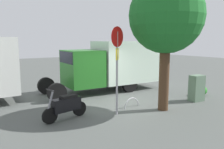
% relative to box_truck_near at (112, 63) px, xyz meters
% --- Properties ---
extents(ground_plane, '(60.00, 60.00, 0.00)m').
position_rel_box_truck_near_xyz_m(ground_plane, '(1.26, 2.76, -1.57)').
color(ground_plane, '#4E524F').
extents(box_truck_near, '(6.86, 2.39, 2.82)m').
position_rel_box_truck_near_xyz_m(box_truck_near, '(0.00, 0.00, 0.00)').
color(box_truck_near, black).
rests_on(box_truck_near, ground).
extents(motorcycle, '(1.79, 0.66, 1.20)m').
position_rel_box_truck_near_xyz_m(motorcycle, '(4.09, 3.30, -1.05)').
color(motorcycle, black).
rests_on(motorcycle, ground).
extents(stop_sign, '(0.71, 0.33, 3.37)m').
position_rel_box_truck_near_xyz_m(stop_sign, '(2.22, 3.84, 0.68)').
color(stop_sign, '#9E9EA3').
rests_on(stop_sign, ground).
extents(street_tree, '(2.96, 2.96, 5.30)m').
position_rel_box_truck_near_xyz_m(street_tree, '(0.27, 4.37, 2.20)').
color(street_tree, '#47301E').
rests_on(street_tree, ground).
extents(utility_cabinet, '(0.68, 0.50, 1.24)m').
position_rel_box_truck_near_xyz_m(utility_cabinet, '(-2.09, 4.20, -0.95)').
color(utility_cabinet, slate).
rests_on(utility_cabinet, ground).
extents(bike_rack_hoop, '(0.85, 0.13, 0.85)m').
position_rel_box_truck_near_xyz_m(bike_rack_hoop, '(1.14, 3.37, -1.57)').
color(bike_rack_hoop, '#B7B7BC').
rests_on(bike_rack_hoop, ground).
extents(shrub_near_sign, '(0.78, 0.63, 0.53)m').
position_rel_box_truck_near_xyz_m(shrub_near_sign, '(-3.18, 3.63, -1.31)').
color(shrub_near_sign, '#2B7E28').
rests_on(shrub_near_sign, ground).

